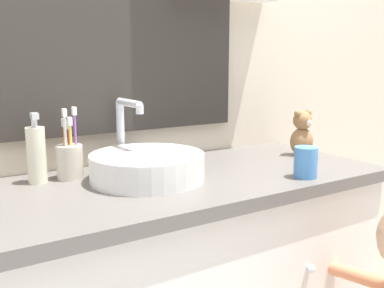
% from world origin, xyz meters
% --- Properties ---
extents(wall_back, '(3.20, 0.18, 2.50)m').
position_xyz_m(wall_back, '(0.01, 0.62, 1.29)').
color(wall_back, beige).
rests_on(wall_back, ground_plane).
extents(sink_basin, '(0.31, 0.36, 0.21)m').
position_xyz_m(sink_basin, '(-0.09, 0.37, 0.90)').
color(sink_basin, white).
rests_on(sink_basin, vanity_counter).
extents(toothbrush_holder, '(0.07, 0.07, 0.20)m').
position_xyz_m(toothbrush_holder, '(-0.27, 0.49, 0.92)').
color(toothbrush_holder, beige).
rests_on(toothbrush_holder, vanity_counter).
extents(soap_dispenser, '(0.05, 0.05, 0.19)m').
position_xyz_m(soap_dispenser, '(-0.35, 0.49, 0.94)').
color(soap_dispenser, beige).
rests_on(soap_dispenser, vanity_counter).
extents(teddy_bear, '(0.09, 0.07, 0.16)m').
position_xyz_m(teddy_bear, '(0.49, 0.37, 0.94)').
color(teddy_bear, '#9E7047').
rests_on(teddy_bear, vanity_counter).
extents(drinking_cup, '(0.06, 0.06, 0.09)m').
position_xyz_m(drinking_cup, '(0.29, 0.15, 0.91)').
color(drinking_cup, '#4789D1').
rests_on(drinking_cup, vanity_counter).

